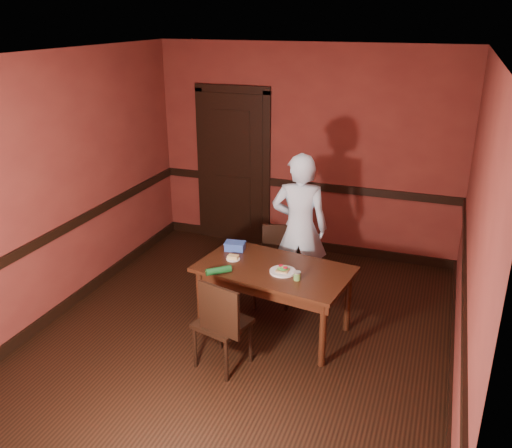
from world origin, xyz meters
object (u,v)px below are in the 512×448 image
Objects in this scene: sauce_jar at (297,276)px; chair_near at (222,321)px; sandwich_plate at (283,271)px; cheese_saucer at (233,258)px; dining_table at (274,299)px; chair_far at (271,267)px; food_tub at (235,246)px; person at (299,228)px.

chair_near is at bearing -134.20° from sauce_jar.
cheese_saucer is (-0.56, 0.11, -0.00)m from sandwich_plate.
sauce_jar is (0.53, 0.55, 0.29)m from chair_near.
dining_table is 0.58m from cheese_saucer.
chair_far is 0.51m from food_tub.
chair_far is at bearing 33.64° from person.
chair_near is 0.83m from cheese_saucer.
person is 7.38× the size of food_tub.
food_tub is (-0.32, -0.26, 0.31)m from chair_far.
chair_far is 6.17× the size of cheese_saucer.
chair_near reaches higher than food_tub.
dining_table is 0.56m from chair_far.
sandwich_plate is (0.31, -0.59, 0.28)m from chair_far.
sandwich_plate reaches higher than dining_table.
sandwich_plate is (0.11, -0.07, 0.37)m from dining_table.
sauce_jar is (0.48, -0.69, 0.30)m from chair_far.
chair_near reaches higher than dining_table.
sandwich_plate is at bearing 84.60° from person.
chair_near reaches higher than cheese_saucer.
dining_table is at bearing -5.24° from cheese_saucer.
sauce_jar is at bearing -118.67° from chair_near.
dining_table is 1.71× the size of chair_far.
person reaches higher than sauce_jar.
chair_near is at bearing -118.96° from sandwich_plate.
dining_table is 17.95× the size of sauce_jar.
cheese_saucer is at bearing 45.14° from person.
dining_table is at bearing -34.51° from food_tub.
person is (0.24, 0.23, 0.40)m from chair_far.
cheese_saucer is (-0.45, 0.04, 0.37)m from dining_table.
cheese_saucer is (-0.25, -0.48, 0.28)m from chair_far.
chair_far reaches higher than food_tub.
sandwich_plate is at bearing -23.76° from dining_table.
sauce_jar is (0.24, -0.92, -0.10)m from person.
sandwich_plate reaches higher than cheese_saucer.
chair_far is 0.52× the size of person.
sauce_jar is at bearing -23.05° from dining_table.
chair_far is 0.61m from cheese_saucer.
food_tub is (-0.56, -0.49, -0.10)m from person.
dining_table is at bearing 148.40° from sauce_jar.
chair_near reaches higher than chair_far.
person is (0.30, 1.47, 0.39)m from chair_near.
sauce_jar is at bearing -71.56° from chair_far.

